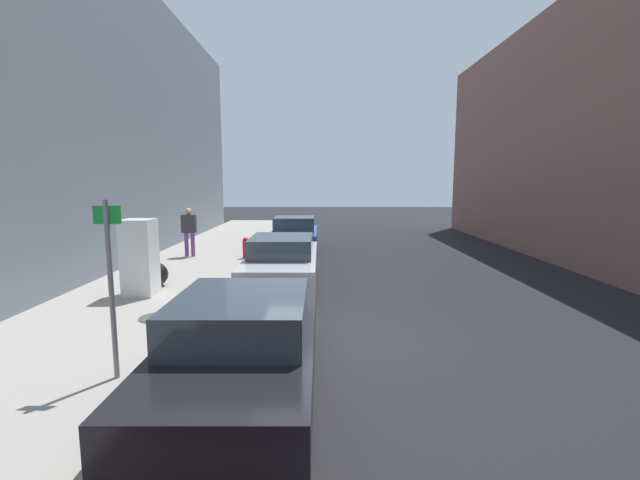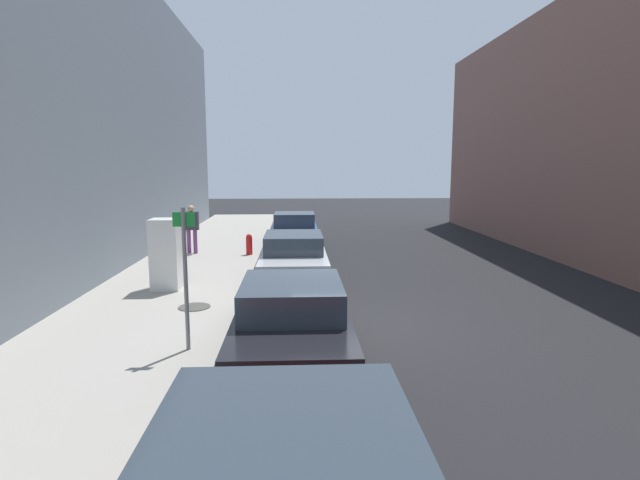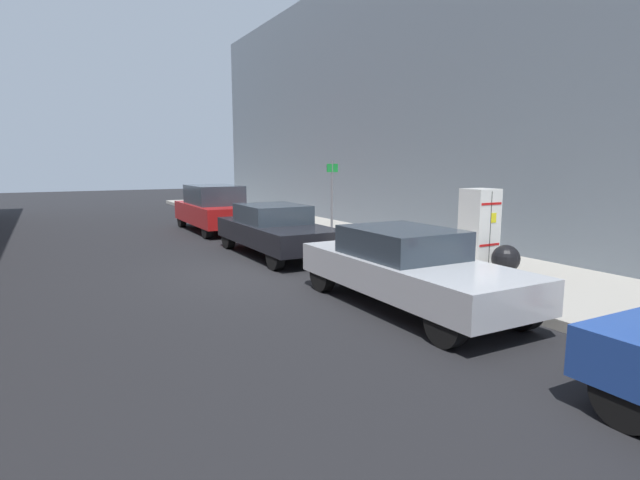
% 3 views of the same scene
% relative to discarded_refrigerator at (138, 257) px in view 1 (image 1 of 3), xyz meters
% --- Properties ---
extents(ground_plane, '(80.00, 80.00, 0.00)m').
position_rel_discarded_refrigerator_xyz_m(ground_plane, '(4.43, -2.63, -1.07)').
color(ground_plane, black).
extents(sidewalk_slab, '(3.86, 44.00, 0.18)m').
position_rel_discarded_refrigerator_xyz_m(sidewalk_slab, '(0.05, -2.63, -0.98)').
color(sidewalk_slab, '#9E998E').
rests_on(sidewalk_slab, ground).
extents(discarded_refrigerator, '(0.69, 0.67, 1.79)m').
position_rel_discarded_refrigerator_xyz_m(discarded_refrigerator, '(0.00, 0.00, 0.00)').
color(discarded_refrigerator, white).
rests_on(discarded_refrigerator, sidewalk_slab).
extents(manhole_cover, '(0.70, 0.70, 0.02)m').
position_rel_discarded_refrigerator_xyz_m(manhole_cover, '(1.02, -1.73, -0.89)').
color(manhole_cover, '#47443F').
rests_on(manhole_cover, sidewalk_slab).
extents(street_sign_post, '(0.36, 0.07, 2.43)m').
position_rel_discarded_refrigerator_xyz_m(street_sign_post, '(1.44, -4.29, 0.47)').
color(street_sign_post, slate).
rests_on(street_sign_post, sidewalk_slab).
extents(fire_hydrant, '(0.22, 0.22, 0.73)m').
position_rel_discarded_refrigerator_xyz_m(fire_hydrant, '(1.63, 4.84, -0.52)').
color(fire_hydrant, red).
rests_on(fire_hydrant, sidewalk_slab).
extents(trash_bag, '(0.61, 0.61, 0.61)m').
position_rel_discarded_refrigerator_xyz_m(trash_bag, '(0.03, 0.83, -0.59)').
color(trash_bag, black).
rests_on(trash_bag, sidewalk_slab).
extents(pedestrian_walking_far, '(0.50, 0.23, 1.72)m').
position_rel_discarded_refrigerator_xyz_m(pedestrian_walking_far, '(-0.42, 5.17, 0.11)').
color(pedestrian_walking_far, '#7A3D7F').
rests_on(pedestrian_walking_far, sidewalk_slab).
extents(parked_sedan_dark, '(1.85, 4.69, 1.40)m').
position_rel_discarded_refrigerator_xyz_m(parked_sedan_dark, '(3.21, -4.36, -0.34)').
color(parked_sedan_dark, black).
rests_on(parked_sedan_dark, ground).
extents(parked_sedan_silver, '(1.80, 4.72, 1.40)m').
position_rel_discarded_refrigerator_xyz_m(parked_sedan_silver, '(3.21, 1.43, -0.34)').
color(parked_sedan_silver, silver).
rests_on(parked_sedan_silver, ground).
extents(parked_hatchback_blue, '(1.76, 3.85, 1.45)m').
position_rel_discarded_refrigerator_xyz_m(parked_hatchback_blue, '(3.21, 7.00, -0.33)').
color(parked_hatchback_blue, '#23479E').
rests_on(parked_hatchback_blue, ground).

